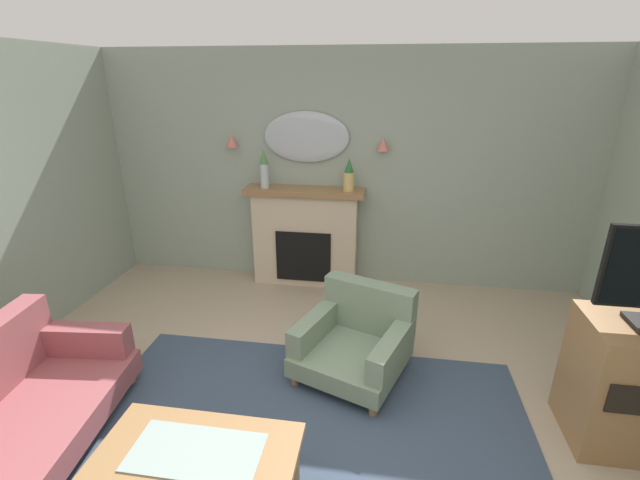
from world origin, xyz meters
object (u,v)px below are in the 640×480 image
object	(u,v)px
wall_sconce_right	(383,144)
coffee_table	(197,460)
tv_cabinet	(640,384)
mantel_vase_right	(264,168)
mantel_vase_centre	(349,176)
wall_sconce_left	(232,141)
fireplace	(305,237)
armchair_near_fireplace	(357,338)
wall_mirror	(306,137)

from	to	relation	value
wall_sconce_right	coffee_table	distance (m)	3.47
tv_cabinet	mantel_vase_right	bearing A→B (deg)	146.47
mantel_vase_centre	coffee_table	xyz separation A→B (m)	(-0.54, -2.99, -0.94)
wall_sconce_left	tv_cabinet	bearing A→B (deg)	-31.83
fireplace	mantel_vase_right	world-z (taller)	mantel_vase_right
mantel_vase_right	armchair_near_fireplace	distance (m)	2.23
wall_mirror	armchair_near_fireplace	world-z (taller)	wall_mirror
armchair_near_fireplace	tv_cabinet	bearing A→B (deg)	-14.12
mantel_vase_centre	wall_sconce_left	size ratio (longest dim) A/B	2.61
wall_sconce_right	armchair_near_fireplace	size ratio (longest dim) A/B	0.13
armchair_near_fireplace	mantel_vase_centre	bearing A→B (deg)	98.37
wall_sconce_right	coffee_table	xyz separation A→B (m)	(-0.89, -3.11, -1.28)
mantel_vase_centre	tv_cabinet	xyz separation A→B (m)	(2.12, -2.03, -0.88)
fireplace	mantel_vase_centre	size ratio (longest dim) A/B	3.72
fireplace	wall_mirror	distance (m)	1.15
wall_sconce_left	mantel_vase_centre	bearing A→B (deg)	-5.08
wall_mirror	tv_cabinet	distance (m)	3.65
fireplace	tv_cabinet	world-z (taller)	fireplace
mantel_vase_right	wall_mirror	xyz separation A→B (m)	(0.45, 0.17, 0.33)
fireplace	armchair_near_fireplace	bearing A→B (deg)	-65.31
wall_mirror	coffee_table	distance (m)	3.42
fireplace	mantel_vase_centre	world-z (taller)	mantel_vase_centre
mantel_vase_centre	coffee_table	world-z (taller)	mantel_vase_centre
wall_mirror	wall_sconce_left	world-z (taller)	wall_mirror
wall_mirror	wall_sconce_right	xyz separation A→B (m)	(0.85, -0.05, -0.05)
fireplace	tv_cabinet	xyz separation A→B (m)	(2.62, -2.06, -0.12)
wall_sconce_left	armchair_near_fireplace	xyz separation A→B (m)	(1.58, -1.68, -1.35)
mantel_vase_right	wall_sconce_right	xyz separation A→B (m)	(1.30, 0.12, 0.28)
fireplace	wall_sconce_right	world-z (taller)	wall_sconce_right
wall_mirror	mantel_vase_centre	bearing A→B (deg)	-18.78
mantel_vase_centre	wall_sconce_right	size ratio (longest dim) A/B	2.61
mantel_vase_right	wall_sconce_right	bearing A→B (deg)	5.27
wall_sconce_left	coffee_table	xyz separation A→B (m)	(0.81, -3.11, -1.28)
mantel_vase_right	wall_sconce_left	xyz separation A→B (m)	(-0.40, 0.12, 0.28)
wall_sconce_right	coffee_table	size ratio (longest dim) A/B	0.13
mantel_vase_right	wall_sconce_right	world-z (taller)	wall_sconce_right
wall_sconce_right	wall_sconce_left	bearing A→B (deg)	180.00
wall_sconce_left	mantel_vase_right	bearing A→B (deg)	-16.70
wall_sconce_right	armchair_near_fireplace	world-z (taller)	wall_sconce_right
mantel_vase_right	armchair_near_fireplace	bearing A→B (deg)	-52.89
mantel_vase_right	wall_sconce_right	size ratio (longest dim) A/B	3.09
fireplace	armchair_near_fireplace	world-z (taller)	fireplace
coffee_table	wall_sconce_left	bearing A→B (deg)	104.56
mantel_vase_centre	coffee_table	distance (m)	3.18
mantel_vase_centre	wall_sconce_left	xyz separation A→B (m)	(-1.35, 0.12, 0.33)
wall_sconce_left	wall_sconce_right	xyz separation A→B (m)	(1.70, 0.00, 0.00)
mantel_vase_right	tv_cabinet	bearing A→B (deg)	-33.53
wall_mirror	tv_cabinet	size ratio (longest dim) A/B	1.07
coffee_table	wall_mirror	bearing A→B (deg)	89.21
armchair_near_fireplace	tv_cabinet	size ratio (longest dim) A/B	1.17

